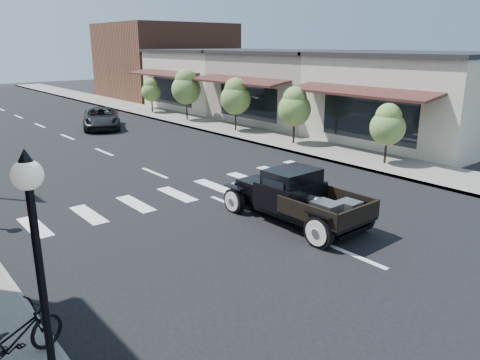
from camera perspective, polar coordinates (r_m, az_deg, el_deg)
ground at (r=14.02m, az=3.83°, el=-5.12°), size 120.00×120.00×0.00m
road at (r=26.58m, az=-18.83°, el=4.33°), size 14.00×80.00×0.02m
road_markings at (r=22.06m, az=-14.16°, el=2.38°), size 12.00×60.00×0.06m
sidewalk_right at (r=30.50m, az=-3.73°, el=6.73°), size 3.00×80.00×0.15m
storefront_near at (r=27.65m, az=21.54°, el=9.21°), size 10.00×9.00×4.50m
storefront_mid at (r=32.99m, az=7.69°, el=11.14°), size 10.00×9.00×4.50m
storefront_far at (r=39.68m, az=-2.01°, el=12.11°), size 10.00×9.00×4.50m
far_building_right at (r=48.20m, az=-8.99°, el=14.15°), size 11.00×10.00×7.00m
lamp_post_a at (r=6.43m, az=-22.80°, el=-13.37°), size 0.36×0.36×3.82m
small_tree_a at (r=20.93m, az=17.47°, el=5.29°), size 1.49×1.49×2.48m
small_tree_b at (r=24.31m, az=6.63°, el=7.73°), size 1.68×1.68×2.80m
small_tree_c at (r=27.83m, az=-0.54°, el=9.10°), size 1.79×1.79×2.98m
small_tree_d at (r=32.08m, az=-6.56°, el=10.20°), size 1.96×1.96×3.26m
small_tree_e at (r=36.23m, az=-10.73°, el=10.06°), size 1.47×1.47×2.44m
hotrod_pickup at (r=13.78m, az=6.92°, el=-1.99°), size 2.31×4.75×1.63m
second_car at (r=30.63m, az=-16.52°, el=7.21°), size 3.76×5.09×1.28m
motorcycle at (r=8.53m, az=-25.99°, el=-17.22°), size 1.91×1.20×0.95m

